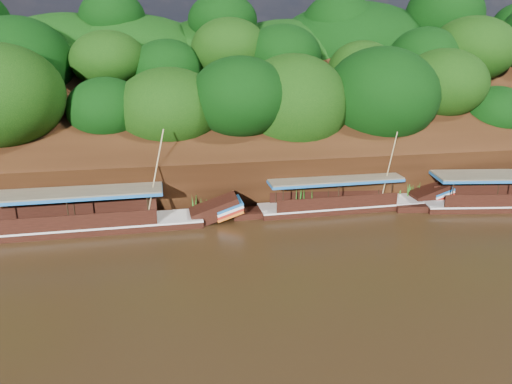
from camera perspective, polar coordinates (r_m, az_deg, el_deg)
ground at (r=26.46m, az=11.17°, el=-8.52°), size 160.00×160.00×0.00m
riverbank at (r=46.59m, az=1.32°, el=6.04°), size 120.00×30.06×19.40m
boat_1 at (r=34.57m, az=10.98°, el=-1.04°), size 13.62×2.63×5.82m
boat_2 at (r=31.96m, az=-17.20°, el=-3.07°), size 16.52×2.91×6.47m
reeds at (r=33.71m, az=-0.11°, el=-0.52°), size 49.22×2.29×2.04m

